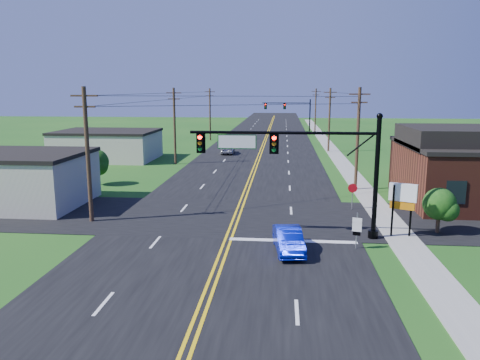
# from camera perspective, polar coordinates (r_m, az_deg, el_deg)

# --- Properties ---
(ground) EXTENTS (260.00, 260.00, 0.00)m
(ground) POSITION_cam_1_polar(r_m,az_deg,el_deg) (21.66, -4.12, -13.02)
(ground) COLOR #164915
(ground) RESTS_ON ground
(road_main) EXTENTS (16.00, 220.00, 0.04)m
(road_main) POSITION_cam_1_polar(r_m,az_deg,el_deg) (70.14, 2.54, 3.79)
(road_main) COLOR black
(road_main) RESTS_ON ground
(road_cross) EXTENTS (70.00, 10.00, 0.04)m
(road_cross) POSITION_cam_1_polar(r_m,az_deg,el_deg) (32.88, -0.71, -4.50)
(road_cross) COLOR black
(road_cross) RESTS_ON ground
(sidewalk) EXTENTS (2.00, 160.00, 0.08)m
(sidewalk) POSITION_cam_1_polar(r_m,az_deg,el_deg) (60.57, 12.05, 2.43)
(sidewalk) COLOR gray
(sidewalk) RESTS_ON ground
(signal_mast_main) EXTENTS (11.30, 0.60, 7.48)m
(signal_mast_main) POSITION_cam_1_polar(r_m,az_deg,el_deg) (27.82, 7.32, 2.53)
(signal_mast_main) COLOR black
(signal_mast_main) RESTS_ON ground
(signal_mast_far) EXTENTS (10.98, 0.60, 7.48)m
(signal_mast_far) POSITION_cam_1_polar(r_m,az_deg,el_deg) (99.60, 6.00, 8.48)
(signal_mast_far) COLOR black
(signal_mast_far) RESTS_ON ground
(cream_bldg_near) EXTENTS (10.20, 8.20, 4.10)m
(cream_bldg_near) POSITION_cam_1_polar(r_m,az_deg,el_deg) (39.77, -25.55, 0.14)
(cream_bldg_near) COLOR beige
(cream_bldg_near) RESTS_ON ground
(cream_bldg_far) EXTENTS (12.20, 9.20, 3.70)m
(cream_bldg_far) POSITION_cam_1_polar(r_m,az_deg,el_deg) (62.08, -15.86, 4.15)
(cream_bldg_far) COLOR beige
(cream_bldg_far) RESTS_ON ground
(utility_pole_left_a) EXTENTS (1.80, 0.28, 9.00)m
(utility_pole_left_a) POSITION_cam_1_polar(r_m,az_deg,el_deg) (32.43, -18.08, 3.22)
(utility_pole_left_a) COLOR #392B19
(utility_pole_left_a) RESTS_ON ground
(utility_pole_left_b) EXTENTS (1.80, 0.28, 9.00)m
(utility_pole_left_b) POSITION_cam_1_polar(r_m,az_deg,el_deg) (56.14, -7.98, 6.71)
(utility_pole_left_b) COLOR #392B19
(utility_pole_left_b) RESTS_ON ground
(utility_pole_left_c) EXTENTS (1.80, 0.28, 9.00)m
(utility_pole_left_c) POSITION_cam_1_polar(r_m,az_deg,el_deg) (82.61, -3.68, 8.13)
(utility_pole_left_c) COLOR #392B19
(utility_pole_left_c) RESTS_ON ground
(utility_pole_right_a) EXTENTS (1.80, 0.28, 9.00)m
(utility_pole_right_a) POSITION_cam_1_polar(r_m,az_deg,el_deg) (42.20, 14.15, 5.11)
(utility_pole_right_a) COLOR #392B19
(utility_pole_right_a) RESTS_ON ground
(utility_pole_right_b) EXTENTS (1.80, 0.28, 9.00)m
(utility_pole_right_b) POSITION_cam_1_polar(r_m,az_deg,el_deg) (67.94, 10.84, 7.35)
(utility_pole_right_b) COLOR #392B19
(utility_pole_right_b) RESTS_ON ground
(utility_pole_right_c) EXTENTS (1.80, 0.28, 9.00)m
(utility_pole_right_c) POSITION_cam_1_polar(r_m,az_deg,el_deg) (97.81, 9.19, 8.46)
(utility_pole_right_c) COLOR #392B19
(utility_pole_right_c) RESTS_ON ground
(tree_right_back) EXTENTS (3.00, 3.00, 4.10)m
(tree_right_back) POSITION_cam_1_polar(r_m,az_deg,el_deg) (47.64, 20.70, 2.80)
(tree_right_back) COLOR #392B19
(tree_right_back) RESTS_ON ground
(shrub_corner) EXTENTS (2.00, 2.00, 2.86)m
(shrub_corner) POSITION_cam_1_polar(r_m,az_deg,el_deg) (31.35, 23.14, -2.72)
(shrub_corner) COLOR #392B19
(shrub_corner) RESTS_ON ground
(tree_left) EXTENTS (2.40, 2.40, 3.37)m
(tree_left) POSITION_cam_1_polar(r_m,az_deg,el_deg) (45.47, -17.18, 2.10)
(tree_left) COLOR #392B19
(tree_left) RESTS_ON ground
(blue_car) EXTENTS (1.89, 4.16, 1.32)m
(blue_car) POSITION_cam_1_polar(r_m,az_deg,el_deg) (25.95, 5.93, -7.35)
(blue_car) COLOR #0818B8
(blue_car) RESTS_ON ground
(distant_car) EXTENTS (1.99, 4.51, 1.51)m
(distant_car) POSITION_cam_1_polar(r_m,az_deg,el_deg) (65.00, -1.51, 3.87)
(distant_car) COLOR #BCBDC2
(distant_car) RESTS_ON ground
(route_sign) EXTENTS (0.51, 0.19, 2.09)m
(route_sign) POSITION_cam_1_polar(r_m,az_deg,el_deg) (26.92, 14.06, -5.71)
(route_sign) COLOR slate
(route_sign) RESTS_ON ground
(stop_sign) EXTENTS (0.72, 0.09, 2.01)m
(stop_sign) POSITION_cam_1_polar(r_m,az_deg,el_deg) (35.48, 13.56, -1.29)
(stop_sign) COLOR slate
(stop_sign) RESTS_ON ground
(pylon_sign) EXTENTS (1.56, 0.85, 3.30)m
(pylon_sign) POSITION_cam_1_polar(r_m,az_deg,el_deg) (29.56, 19.21, -2.12)
(pylon_sign) COLOR black
(pylon_sign) RESTS_ON ground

